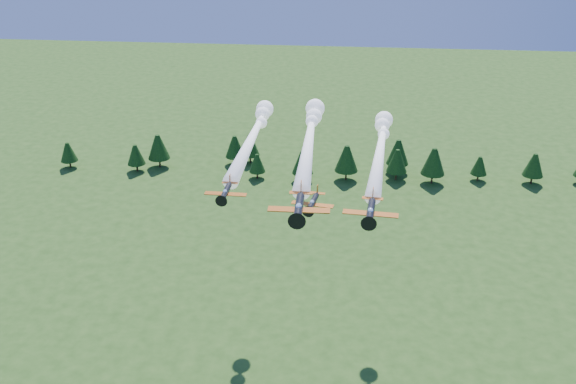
# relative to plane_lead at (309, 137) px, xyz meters

# --- Properties ---
(plane_lead) EXTENTS (8.41, 48.64, 3.70)m
(plane_lead) POSITION_rel_plane_lead_xyz_m (0.00, 0.00, 0.00)
(plane_lead) COLOR black
(plane_lead) RESTS_ON ground
(plane_left) EXTENTS (6.59, 46.58, 3.70)m
(plane_left) POSITION_rel_plane_lead_xyz_m (-11.39, 11.11, -3.85)
(plane_left) COLOR black
(plane_left) RESTS_ON ground
(plane_right) EXTENTS (9.77, 48.73, 3.70)m
(plane_right) POSITION_rel_plane_lead_xyz_m (12.78, 9.36, -4.86)
(plane_right) COLOR black
(plane_right) RESTS_ON ground
(plane_slot) EXTENTS (7.18, 7.84, 2.51)m
(plane_slot) POSITION_rel_plane_lead_xyz_m (1.26, -8.17, -8.42)
(plane_slot) COLOR black
(plane_slot) RESTS_ON ground
(treeline) EXTENTS (175.20, 20.48, 11.95)m
(treeline) POSITION_rel_plane_lead_xyz_m (1.12, 91.14, -40.64)
(treeline) COLOR #382314
(treeline) RESTS_ON ground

